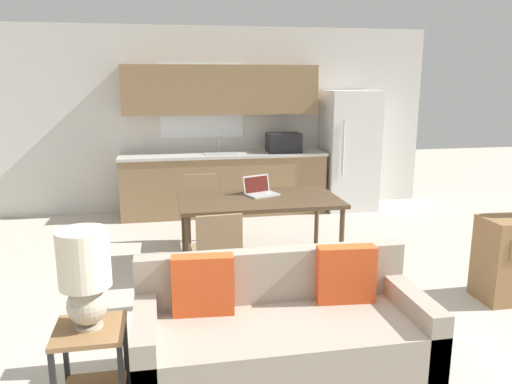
{
  "coord_description": "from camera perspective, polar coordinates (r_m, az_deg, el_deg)",
  "views": [
    {
      "loc": [
        -0.87,
        -2.86,
        1.97
      ],
      "look_at": [
        -0.05,
        1.5,
        0.95
      ],
      "focal_mm": 35.0,
      "sensor_mm": 36.0,
      "label": 1
    }
  ],
  "objects": [
    {
      "name": "laptop",
      "position": [
        5.34,
        0.42,
        0.22
      ],
      "size": [
        0.39,
        0.36,
        0.2
      ],
      "rotation": [
        0.0,
        0.0,
        0.39
      ],
      "color": "#B7BABC",
      "rests_on": "dining_table"
    },
    {
      "name": "dining_table",
      "position": [
        5.21,
        0.33,
        -1.3
      ],
      "size": [
        1.66,
        0.95,
        0.75
      ],
      "color": "brown",
      "rests_on": "ground_plane"
    },
    {
      "name": "refrigerator",
      "position": [
        7.71,
        10.62,
        4.7
      ],
      "size": [
        0.76,
        0.69,
        1.79
      ],
      "color": "white",
      "rests_on": "ground_plane"
    },
    {
      "name": "wall_back",
      "position": [
        7.57,
        -4.15,
        8.23
      ],
      "size": [
        6.4,
        0.07,
        2.7
      ],
      "color": "silver",
      "rests_on": "ground_plane"
    },
    {
      "name": "side_table",
      "position": [
        3.28,
        -18.29,
        -17.32
      ],
      "size": [
        0.41,
        0.41,
        0.53
      ],
      "color": "olive",
      "rests_on": "ground_plane"
    },
    {
      "name": "dining_chair_far_left",
      "position": [
        5.98,
        -6.19,
        -1.51
      ],
      "size": [
        0.42,
        0.42,
        0.84
      ],
      "rotation": [
        0.0,
        0.0,
        0.0
      ],
      "color": "#997A56",
      "rests_on": "ground_plane"
    },
    {
      "name": "dining_chair_near_left",
      "position": [
        4.45,
        -4.44,
        -6.58
      ],
      "size": [
        0.44,
        0.44,
        0.84
      ],
      "rotation": [
        0.0,
        0.0,
        3.2
      ],
      "color": "#997A56",
      "rests_on": "ground_plane"
    },
    {
      "name": "ground_plane",
      "position": [
        3.58,
        5.53,
        -20.5
      ],
      "size": [
        20.0,
        20.0,
        0.0
      ],
      "primitive_type": "plane",
      "color": "beige"
    },
    {
      "name": "kitchen_counter",
      "position": [
        7.33,
        -3.64,
        4.07
      ],
      "size": [
        2.98,
        0.65,
        2.15
      ],
      "color": "#8E704C",
      "rests_on": "ground_plane"
    },
    {
      "name": "couch",
      "position": [
        3.41,
        2.88,
        -15.54
      ],
      "size": [
        1.87,
        0.8,
        0.85
      ],
      "color": "#3D2D1E",
      "rests_on": "ground_plane"
    },
    {
      "name": "table_lamp",
      "position": [
        3.08,
        -18.96,
        -8.82
      ],
      "size": [
        0.3,
        0.3,
        0.6
      ],
      "color": "#B2A893",
      "rests_on": "side_table"
    }
  ]
}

